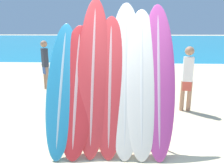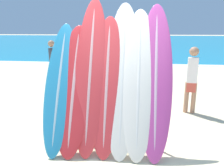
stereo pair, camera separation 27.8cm
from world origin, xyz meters
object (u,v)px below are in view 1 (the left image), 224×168
surfboard_slot_4 (126,77)px  surfboard_rack (109,121)px  surfboard_slot_2 (93,74)px  surfboard_slot_1 (77,89)px  person_far_left (45,63)px  surfboard_slot_5 (142,81)px  surfboard_slot_0 (62,88)px  person_near_water (187,77)px  surfboard_slot_6 (159,79)px  person_mid_beach (104,51)px  surfboard_slot_3 (110,85)px  person_far_right (136,54)px

surfboard_slot_4 → surfboard_rack: bearing=-156.0°
surfboard_slot_2 → surfboard_slot_4: bearing=-0.3°
surfboard_slot_1 → person_far_left: (-1.79, 3.52, -0.14)m
surfboard_slot_5 → surfboard_slot_0: bearing=-178.3°
surfboard_slot_5 → person_near_water: bearing=55.3°
surfboard_slot_6 → person_mid_beach: size_ratio=1.46×
surfboard_slot_2 → surfboard_slot_3: surfboard_slot_2 is taller
surfboard_slot_5 → person_far_left: bearing=129.0°
surfboard_rack → surfboard_slot_0: 0.94m
surfboard_slot_4 → person_far_right: size_ratio=1.53×
person_far_right → person_near_water: bearing=55.9°
surfboard_slot_0 → surfboard_slot_6: 1.55m
person_mid_beach → person_far_right: bearing=11.4°
surfboard_slot_1 → surfboard_slot_5: size_ratio=0.89×
surfboard_slot_0 → surfboard_slot_1: bearing=-1.3°
person_far_left → surfboard_slot_1: bearing=165.2°
surfboard_slot_3 → person_mid_beach: surfboard_slot_3 is taller
surfboard_slot_5 → person_far_left: (-2.82, 3.48, -0.27)m
surfboard_rack → surfboard_slot_5: size_ratio=0.82×
surfboard_slot_5 → person_far_left: surfboard_slot_5 is taller
surfboard_rack → surfboard_slot_4: surfboard_slot_4 is taller
surfboard_slot_3 → person_near_water: surfboard_slot_3 is taller
surfboard_slot_3 → surfboard_slot_4: surfboard_slot_4 is taller
surfboard_slot_4 → person_far_right: (0.49, 6.70, -0.34)m
surfboard_slot_0 → surfboard_slot_5: (1.27, 0.04, 0.11)m
surfboard_slot_3 → person_near_water: bearing=46.0°
surfboard_slot_4 → person_far_right: surfboard_slot_4 is taller
surfboard_rack → surfboard_slot_4: size_ratio=0.78×
person_near_water → surfboard_rack: bearing=55.4°
surfboard_rack → surfboard_slot_2: bearing=156.3°
surfboard_slot_2 → surfboard_slot_4: (0.52, -0.00, -0.04)m
surfboard_slot_1 → surfboard_slot_4: size_ratio=0.85×
surfboard_slot_0 → surfboard_slot_6: bearing=2.2°
surfboard_slot_3 → surfboard_slot_5: bearing=2.1°
person_mid_beach → surfboard_rack: bearing=-41.9°
surfboard_slot_2 → person_near_water: surfboard_slot_2 is taller
surfboard_rack → person_near_water: person_near_water is taller
surfboard_slot_3 → person_far_left: bearing=123.6°
person_far_left → person_far_right: 4.46m
person_far_left → person_far_right: person_far_left is taller
surfboard_slot_2 → person_far_right: surfboard_slot_2 is taller
surfboard_slot_3 → person_near_water: size_ratio=1.39×
surfboard_slot_6 → person_mid_beach: 7.79m
surfboard_slot_2 → person_near_water: size_ratio=1.58×
surfboard_slot_1 → surfboard_slot_6: size_ratio=0.86×
surfboard_slot_2 → person_mid_beach: surfboard_slot_2 is taller
surfboard_rack → person_far_right: bearing=83.8°
person_far_left → surfboard_rack: bearing=171.3°
surfboard_rack → person_far_left: 4.26m
surfboard_slot_4 → surfboard_slot_5: bearing=-7.6°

